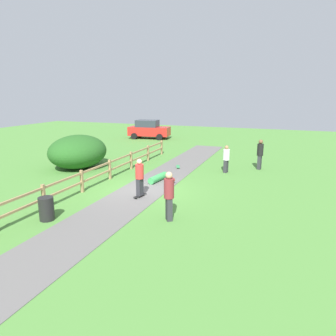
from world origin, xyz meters
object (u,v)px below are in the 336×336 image
skater_riding (140,176)px  bystander_white (226,158)px  bush_large (78,152)px  parked_car_red (149,129)px  skater_fallen (159,178)px  skateboard_loose (178,166)px  bystander_maroon (169,194)px  trash_bin (46,209)px  bystander_black (260,153)px

skater_riding → bystander_white: size_ratio=1.08×
bush_large → parked_car_red: 13.65m
skater_fallen → skateboard_loose: skater_fallen is taller
skater_fallen → bystander_maroon: bystander_maroon is taller
bystander_maroon → trash_bin: bearing=-159.5°
trash_bin → skater_fallen: size_ratio=0.57×
parked_car_red → bystander_black: bearing=-39.5°
trash_bin → skateboard_loose: 9.98m
bystander_white → parked_car_red: parked_car_red is taller
bush_large → trash_bin: (4.09, -7.56, -0.60)m
bush_large → bystander_black: 11.44m
bystander_maroon → bystander_black: bystander_maroon is taller
bystander_maroon → bystander_black: bearing=75.9°
skater_fallen → parked_car_red: 16.46m
trash_bin → skater_riding: size_ratio=0.51×
skateboard_loose → bystander_maroon: bearing=-73.2°
skater_riding → skateboard_loose: bearing=92.5°
bystander_maroon → parked_car_red: size_ratio=0.43×
skater_riding → bystander_black: bystander_black is taller
bystander_maroon → bystander_black: 9.92m
bystander_white → bystander_maroon: (-0.61, -8.07, 0.15)m
skater_riding → skateboard_loose: (-0.27, 6.15, -0.92)m
bystander_maroon → skater_riding: bearing=137.2°
bystander_white → parked_car_red: bearing=131.7°
trash_bin → skater_riding: (2.13, 3.65, 0.56)m
bush_large → skater_fallen: bush_large is taller
bush_large → parked_car_red: bearing=95.0°
skater_riding → parked_car_red: 19.02m
skater_riding → bystander_maroon: 2.99m
bystander_black → parked_car_red: size_ratio=0.43×
skater_fallen → parked_car_red: bearing=116.1°
trash_bin → bystander_maroon: bearing=20.5°
bystander_black → parked_car_red: (-12.03, 9.93, -0.09)m
bush_large → skater_riding: 7.35m
bystander_maroon → bystander_black: size_ratio=1.01×
skateboard_loose → bystander_white: 3.19m
bystander_black → bystander_white: bearing=-139.4°
bystander_maroon → bystander_white: bearing=85.6°
skater_fallen → bystander_black: size_ratio=0.84×
trash_bin → bystander_maroon: bystander_maroon is taller
parked_car_red → skateboard_loose: bearing=-57.9°
skater_riding → parked_car_red: (-7.41, 17.52, -0.05)m
skater_riding → trash_bin: bearing=-120.3°
trash_bin → bystander_black: bystander_black is taller
skater_fallen → skateboard_loose: size_ratio=1.92×
trash_bin → skater_riding: skater_riding is taller
trash_bin → skater_fallen: trash_bin is taller
bystander_white → bush_large: bearing=-166.7°
parked_car_red → skater_fallen: bearing=-63.9°
skater_riding → bystander_black: (4.61, 7.59, 0.03)m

